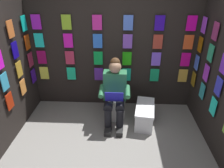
# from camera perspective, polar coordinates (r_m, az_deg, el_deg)

# --- Properties ---
(display_wall_back) EXTENTS (3.23, 0.14, 2.09)m
(display_wall_back) POSITION_cam_1_polar(r_m,az_deg,el_deg) (4.00, 0.20, 8.01)
(display_wall_back) COLOR black
(display_wall_back) RESTS_ON ground
(display_wall_left) EXTENTS (0.14, 1.77, 2.09)m
(display_wall_left) POSITION_cam_1_polar(r_m,az_deg,el_deg) (3.44, 27.31, 1.75)
(display_wall_left) COLOR black
(display_wall_left) RESTS_ON ground
(display_wall_right) EXTENTS (0.14, 1.77, 2.09)m
(display_wall_right) POSITION_cam_1_polar(r_m,az_deg,el_deg) (3.60, -27.16, 2.78)
(display_wall_right) COLOR black
(display_wall_right) RESTS_ON ground
(toilet) EXTENTS (0.41, 0.55, 0.77)m
(toilet) POSITION_cam_1_polar(r_m,az_deg,el_deg) (3.89, 0.86, -4.31)
(toilet) COLOR white
(toilet) RESTS_ON ground
(person_reading) EXTENTS (0.53, 0.68, 1.19)m
(person_reading) POSITION_cam_1_polar(r_m,az_deg,el_deg) (3.56, 0.75, -2.41)
(person_reading) COLOR #286B42
(person_reading) RESTS_ON ground
(comic_longbox_near) EXTENTS (0.41, 0.70, 0.36)m
(comic_longbox_near) POSITION_cam_1_polar(r_m,az_deg,el_deg) (3.78, 9.01, -8.34)
(comic_longbox_near) COLOR silver
(comic_longbox_near) RESTS_ON ground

